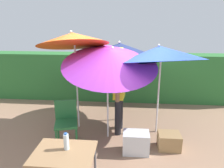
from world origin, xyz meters
TOP-DOWN VIEW (x-y plane):
  - ground_plane at (0.00, 0.00)m, footprint 24.00×24.00m
  - hedge_row at (0.00, 2.29)m, footprint 8.00×0.70m
  - umbrella_rainbow at (0.98, 0.24)m, footprint 1.87×1.86m
  - umbrella_orange at (-0.83, 0.33)m, footprint 1.58×1.55m
  - umbrella_yellow at (0.14, 0.78)m, footprint 2.08×2.10m
  - umbrella_navy at (-0.01, -0.04)m, footprint 1.96×1.94m
  - person_vendor at (0.16, 0.21)m, footprint 0.26×0.56m
  - chair_plastic at (-0.88, -0.34)m, footprint 0.54×0.54m
  - cooler_box at (0.53, -0.57)m, footprint 0.49×0.33m
  - crate_cardboard at (1.19, -0.39)m, footprint 0.43×0.35m
  - folding_table at (-0.46, -1.76)m, footprint 0.80×0.60m
  - bottle_water at (-0.44, -1.69)m, footprint 0.07×0.07m

SIDE VIEW (x-z plane):
  - ground_plane at x=0.00m, z-range 0.00..0.00m
  - crate_cardboard at x=1.19m, z-range 0.00..0.32m
  - cooler_box at x=0.53m, z-range 0.00..0.42m
  - chair_plastic at x=-0.88m, z-range 0.07..0.96m
  - folding_table at x=-0.46m, z-range 0.29..1.08m
  - hedge_row at x=0.00m, z-range 0.00..1.48m
  - bottle_water at x=-0.44m, z-range 0.78..1.02m
  - person_vendor at x=0.16m, z-range -0.01..1.87m
  - umbrella_navy at x=-0.01m, z-range 0.63..2.88m
  - umbrella_yellow at x=0.14m, z-range 0.75..2.78m
  - umbrella_rainbow at x=0.98m, z-range 0.70..2.88m
  - umbrella_orange at x=-0.83m, z-range 0.85..3.28m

